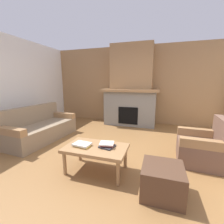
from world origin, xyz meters
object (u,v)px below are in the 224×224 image
ottoman (162,180)px  fireplace (131,91)px  couch (40,128)px  coffee_table (96,150)px  armchair (203,147)px

ottoman → fireplace: bearing=107.6°
couch → coffee_table: couch is taller
coffee_table → ottoman: 1.07m
fireplace → ottoman: 3.56m
ottoman → coffee_table: bearing=167.3°
fireplace → ottoman: bearing=-72.4°
couch → armchair: 3.71m
fireplace → couch: bearing=-132.3°
couch → armchair: (3.71, -0.06, 0.01)m
fireplace → armchair: size_ratio=3.18×
armchair → ottoman: 1.29m
fireplace → couch: (-1.95, -2.15, -0.88)m
couch → coffee_table: (1.96, -0.89, 0.09)m
coffee_table → ottoman: coffee_table is taller
armchair → coffee_table: (-1.75, -0.83, 0.08)m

